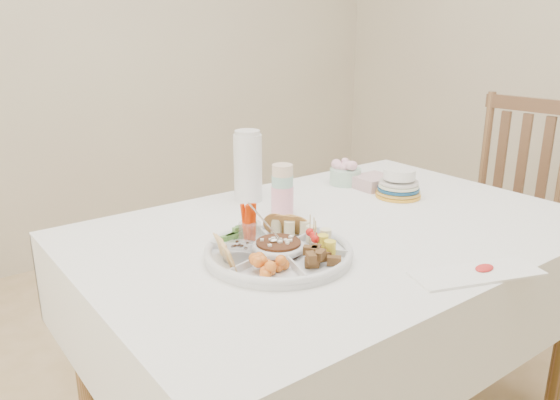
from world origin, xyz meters
TOP-DOWN VIEW (x-y plane):
  - wall_back at (0.00, 2.00)m, footprint 4.00×0.02m
  - dining_table at (0.00, 0.00)m, footprint 1.52×1.02m
  - chair at (1.07, 0.12)m, footprint 0.48×0.48m
  - party_tray at (-0.28, -0.08)m, footprint 0.46×0.46m
  - bean_dip at (-0.28, -0.08)m, footprint 0.14×0.14m
  - tortillas at (-0.19, 0.01)m, footprint 0.11×0.11m
  - carrot_cucumber at (-0.31, 0.05)m, footprint 0.14×0.14m
  - pita_raisins at (-0.41, -0.04)m, footprint 0.14×0.14m
  - cherries at (-0.38, -0.17)m, footprint 0.15×0.15m
  - granola_chunks at (-0.25, -0.20)m, footprint 0.11×0.11m
  - banana_tomato at (-0.16, -0.11)m, footprint 0.12×0.12m
  - cup_stack at (-0.07, 0.19)m, footprint 0.09×0.09m
  - thermos at (-0.07, 0.38)m, footprint 0.12×0.12m
  - flower_bowl at (0.34, 0.33)m, footprint 0.13×0.13m
  - napkin_stack at (0.38, 0.23)m, footprint 0.14×0.12m
  - plate_stack at (0.37, 0.10)m, footprint 0.17×0.17m
  - placemat at (0.04, -0.45)m, footprint 0.34×0.22m

SIDE VIEW (x-z plane):
  - dining_table at x=0.00m, z-range 0.00..0.76m
  - chair at x=1.07m, z-range 0.00..1.05m
  - placemat at x=0.04m, z-range 0.76..0.76m
  - napkin_stack at x=0.38m, z-range 0.76..0.80m
  - party_tray at x=-0.28m, z-range 0.76..0.80m
  - bean_dip at x=-0.28m, z-range 0.77..0.81m
  - cherries at x=-0.38m, z-range 0.77..0.82m
  - granola_chunks at x=-0.25m, z-range 0.77..0.81m
  - tortillas at x=-0.19m, z-range 0.77..0.83m
  - pita_raisins at x=-0.41m, z-range 0.77..0.83m
  - flower_bowl at x=0.34m, z-range 0.76..0.85m
  - plate_stack at x=0.37m, z-range 0.76..0.86m
  - banana_tomato at x=-0.16m, z-range 0.78..0.86m
  - carrot_cucumber at x=-0.31m, z-range 0.77..0.88m
  - cup_stack at x=-0.07m, z-range 0.76..0.95m
  - thermos at x=-0.07m, z-range 0.76..1.01m
  - wall_back at x=0.00m, z-range 0.00..2.70m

